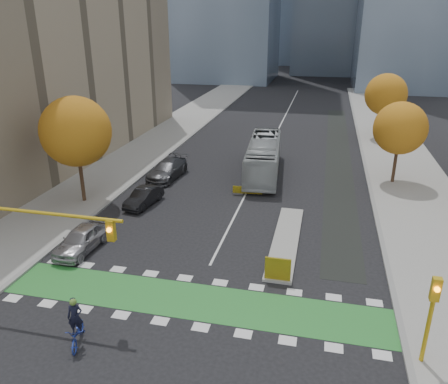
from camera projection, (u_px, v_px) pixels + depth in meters
The scene contains 21 objects.
ground at pixel (183, 319), 20.76m from camera, with size 300.00×300.00×0.00m, color black.
sidewalk_west at pixel (114, 168), 41.71m from camera, with size 7.00×120.00×0.15m, color gray.
sidewalk_east at pixel (414, 192), 36.01m from camera, with size 7.00×120.00×0.15m, color gray.
curb_west at pixel (148, 171), 40.97m from camera, with size 0.30×120.00×0.16m, color gray.
curb_east at pixel (370, 188), 36.75m from camera, with size 0.30×120.00×0.16m, color gray.
bike_crossing at pixel (192, 300), 22.12m from camera, with size 20.00×3.00×0.01m, color #287C2E.
centre_line at pixel (278, 129), 57.02m from camera, with size 0.15×70.00×0.01m, color silver.
bike_lane_paint at pixel (338, 154), 46.37m from camera, with size 2.50×50.00×0.01m, color black.
median_island at pixel (286, 240), 28.05m from camera, with size 1.60×10.00×0.16m, color gray.
hazard_board at pixel (278, 269), 23.43m from camera, with size 1.40×0.12×1.30m, color yellow.
building_west at pixel (9, 29), 41.20m from camera, with size 16.00×44.00×25.00m, color gray.
tree_west at pixel (76, 132), 32.12m from camera, with size 5.20×5.20×8.22m.
tree_east_near at pixel (400, 128), 36.39m from camera, with size 4.40×4.40×7.08m.
tree_east_far at pixel (386, 95), 50.65m from camera, with size 4.80×4.80×7.65m.
traffic_signal_west at pixel (16, 231), 20.49m from camera, with size 8.53×0.56×5.20m.
traffic_signal_east at pixel (432, 308), 17.08m from camera, with size 0.35×0.43×4.10m.
cyclist at pixel (77, 329), 18.91m from camera, with size 1.30×2.12×2.31m.
bus at pixel (264, 157), 39.89m from camera, with size 2.74×11.72×3.26m, color #ACB2B4.
parked_car_a at pixel (81, 239), 26.73m from camera, with size 1.78×4.43×1.51m, color #9F9EA3.
parked_car_b at pixel (144, 197), 33.35m from camera, with size 1.40×4.01×1.32m, color black.
parked_car_c at pixel (167, 170), 39.12m from camera, with size 2.22×5.46×1.58m, color #48484D.
Camera 1 is at (5.79, -16.22, 13.22)m, focal length 35.00 mm.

